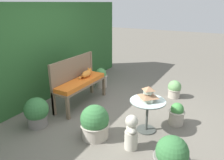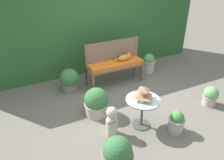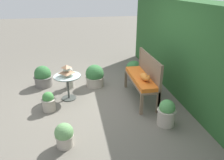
% 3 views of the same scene
% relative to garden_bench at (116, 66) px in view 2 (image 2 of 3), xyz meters
% --- Properties ---
extents(ground, '(30.00, 30.00, 0.00)m').
position_rel_garden_bench_xyz_m(ground, '(-0.19, -1.03, -0.49)').
color(ground, '#666056').
extents(foliage_hedge_back, '(6.40, 0.79, 2.23)m').
position_rel_garden_bench_xyz_m(foliage_hedge_back, '(-0.19, 1.26, 0.62)').
color(foliage_hedge_back, '#285628').
rests_on(foliage_hedge_back, ground).
extents(garden_bench, '(1.44, 0.43, 0.58)m').
position_rel_garden_bench_xyz_m(garden_bench, '(0.00, 0.00, 0.00)').
color(garden_bench, brown).
rests_on(garden_bench, ground).
extents(bench_backrest, '(1.44, 0.06, 1.08)m').
position_rel_garden_bench_xyz_m(bench_backrest, '(0.00, 0.19, 0.28)').
color(bench_backrest, brown).
rests_on(bench_backrest, ground).
extents(cat, '(0.44, 0.18, 0.20)m').
position_rel_garden_bench_xyz_m(cat, '(0.25, 0.01, 0.17)').
color(cat, orange).
rests_on(cat, garden_bench).
extents(patio_table, '(0.63, 0.63, 0.60)m').
position_rel_garden_bench_xyz_m(patio_table, '(-0.31, -1.69, -0.03)').
color(patio_table, '#424742').
rests_on(patio_table, ground).
extents(pagoda_birdhouse, '(0.30, 0.30, 0.27)m').
position_rel_garden_bench_xyz_m(pagoda_birdhouse, '(-0.31, -1.69, 0.22)').
color(pagoda_birdhouse, '#B2BCA8').
rests_on(pagoda_birdhouse, patio_table).
extents(garden_bust, '(0.32, 0.28, 0.59)m').
position_rel_garden_bench_xyz_m(garden_bust, '(-0.92, -1.66, -0.20)').
color(garden_bust, '#B7B2A3').
rests_on(garden_bust, ground).
extents(potted_plant_path_edge, '(0.31, 0.31, 0.44)m').
position_rel_garden_bench_xyz_m(potted_plant_path_edge, '(0.17, -2.11, -0.28)').
color(potted_plant_path_edge, '#ADA393').
rests_on(potted_plant_path_edge, ground).
extents(potted_plant_table_far, '(0.32, 0.32, 0.43)m').
position_rel_garden_bench_xyz_m(potted_plant_table_far, '(1.41, -1.76, -0.28)').
color(potted_plant_table_far, '#ADA393').
rests_on(potted_plant_table_far, ground).
extents(potted_plant_bench_right, '(0.49, 0.49, 0.57)m').
position_rel_garden_bench_xyz_m(potted_plant_bench_right, '(-1.17, -2.36, -0.23)').
color(potted_plant_bench_right, slate).
rests_on(potted_plant_bench_right, ground).
extents(potted_plant_hedge_corner, '(0.51, 0.51, 0.59)m').
position_rel_garden_bench_xyz_m(potted_plant_hedge_corner, '(-0.94, -0.99, -0.22)').
color(potted_plant_hedge_corner, '#ADA393').
rests_on(potted_plant_hedge_corner, ground).
extents(potted_plant_patio_mid, '(0.45, 0.45, 0.57)m').
position_rel_garden_bench_xyz_m(potted_plant_patio_mid, '(-1.16, 0.16, -0.21)').
color(potted_plant_patio_mid, slate).
rests_on(potted_plant_patio_mid, ground).
extents(potted_plant_bench_left, '(0.37, 0.37, 0.54)m').
position_rel_garden_bench_xyz_m(potted_plant_bench_left, '(1.13, 0.18, -0.23)').
color(potted_plant_bench_left, '#ADA393').
rests_on(potted_plant_bench_left, ground).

